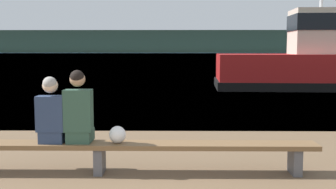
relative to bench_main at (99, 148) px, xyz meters
The scene contains 7 objects.
water_surface 123.03m from the bench_main, 89.79° to the left, with size 240.00×240.00×0.00m, color #386084.
far_shoreline 181.47m from the bench_main, 89.86° to the left, with size 600.00×12.00×9.62m, color #2D3D2D.
bench_main is the anchor object (origin of this frame).
person_left 0.82m from the bench_main, behind, with size 0.38×0.42×0.93m.
person_right 0.60m from the bench_main, behind, with size 0.38×0.42×1.02m.
shopping_bag 0.33m from the bench_main, ahead, with size 0.23×0.22×0.24m.
tugboat_red 14.68m from the bench_main, 60.00° to the left, with size 8.84×3.92×5.68m.
Camera 1 is at (0.58, -2.87, 1.74)m, focal length 45.00 mm.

